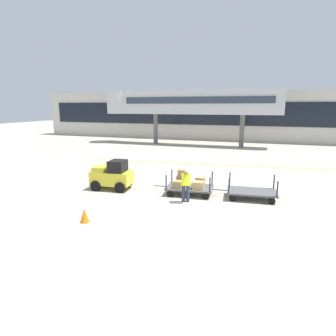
% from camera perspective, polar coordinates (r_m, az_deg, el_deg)
% --- Properties ---
extents(ground_plane, '(120.00, 120.00, 0.00)m').
position_cam_1_polar(ground_plane, '(12.94, 3.77, -7.59)').
color(ground_plane, '#A8A08E').
extents(apron_lead_line, '(20.91, 2.64, 0.01)m').
position_cam_1_polar(apron_lead_line, '(22.11, 11.44, 0.55)').
color(apron_lead_line, yellow).
rests_on(apron_lead_line, ground_plane).
extents(terminal_building, '(56.48, 2.51, 6.16)m').
position_cam_1_polar(terminal_building, '(37.89, 14.52, 9.87)').
color(terminal_building, '#BCB7AD').
rests_on(terminal_building, ground_plane).
extents(jet_bridge, '(20.08, 3.00, 6.06)m').
position_cam_1_polar(jet_bridge, '(33.10, 2.78, 12.78)').
color(jet_bridge, '#B7B7BC').
rests_on(jet_bridge, ground_plane).
extents(baggage_tug, '(2.20, 1.41, 1.58)m').
position_cam_1_polar(baggage_tug, '(15.61, -10.97, -1.45)').
color(baggage_tug, gold).
rests_on(baggage_tug, ground_plane).
extents(baggage_cart_lead, '(3.06, 1.62, 1.18)m').
position_cam_1_polar(baggage_cart_lead, '(14.53, 4.24, -3.24)').
color(baggage_cart_lead, '#4C4C4F').
rests_on(baggage_cart_lead, ground_plane).
extents(baggage_cart_middle, '(3.06, 1.62, 1.10)m').
position_cam_1_polar(baggage_cart_middle, '(14.40, 16.16, -4.55)').
color(baggage_cart_middle, '#4C4C4F').
rests_on(baggage_cart_middle, ground_plane).
extents(baggage_handler, '(0.50, 0.52, 1.56)m').
position_cam_1_polar(baggage_handler, '(13.24, 3.54, -3.21)').
color(baggage_handler, '#2D334C').
rests_on(baggage_handler, ground_plane).
extents(safety_cone_near, '(0.36, 0.36, 0.55)m').
position_cam_1_polar(safety_cone_near, '(11.63, -16.17, -8.97)').
color(safety_cone_near, orange).
rests_on(safety_cone_near, ground_plane).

